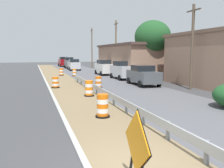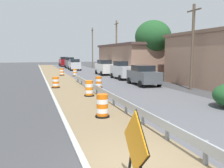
% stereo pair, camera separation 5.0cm
% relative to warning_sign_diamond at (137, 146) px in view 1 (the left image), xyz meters
% --- Properties ---
extents(ground_plane, '(160.00, 160.00, 0.00)m').
position_rel_warning_sign_diamond_xyz_m(ground_plane, '(0.44, 1.02, -1.04)').
color(ground_plane, '#3D3D3F').
extents(median_dirt_strip, '(3.32, 120.00, 0.01)m').
position_rel_warning_sign_diamond_xyz_m(median_dirt_strip, '(0.90, 1.02, -1.04)').
color(median_dirt_strip, '#7F6B4C').
rests_on(median_dirt_strip, ground).
extents(warning_sign_diamond, '(0.12, 1.56, 1.91)m').
position_rel_warning_sign_diamond_xyz_m(warning_sign_diamond, '(0.00, 0.00, 0.00)').
color(warning_sign_diamond, black).
rests_on(warning_sign_diamond, ground).
extents(traffic_barrel_nearest, '(0.71, 0.71, 1.14)m').
position_rel_warning_sign_diamond_xyz_m(traffic_barrel_nearest, '(1.00, 6.30, -0.52)').
color(traffic_barrel_nearest, orange).
rests_on(traffic_barrel_nearest, ground).
extents(traffic_barrel_close, '(0.73, 0.73, 1.14)m').
position_rel_warning_sign_diamond_xyz_m(traffic_barrel_close, '(1.67, 12.20, -0.52)').
color(traffic_barrel_close, orange).
rests_on(traffic_barrel_close, ground).
extents(traffic_barrel_mid, '(0.69, 0.69, 1.04)m').
position_rel_warning_sign_diamond_xyz_m(traffic_barrel_mid, '(3.37, 15.92, -0.57)').
color(traffic_barrel_mid, orange).
rests_on(traffic_barrel_mid, ground).
extents(traffic_barrel_far, '(0.73, 0.73, 0.99)m').
position_rel_warning_sign_diamond_xyz_m(traffic_barrel_far, '(-0.28, 17.28, -0.60)').
color(traffic_barrel_far, orange).
rests_on(traffic_barrel_far, ground).
extents(traffic_barrel_farther, '(0.63, 0.63, 1.00)m').
position_rel_warning_sign_diamond_xyz_m(traffic_barrel_farther, '(3.19, 27.78, -0.59)').
color(traffic_barrel_farther, orange).
rests_on(traffic_barrel_farther, ground).
extents(traffic_barrel_farthest, '(0.69, 0.69, 1.00)m').
position_rel_warning_sign_diamond_xyz_m(traffic_barrel_farthest, '(1.60, 29.35, -0.59)').
color(traffic_barrel_farthest, orange).
rests_on(traffic_barrel_farthest, ground).
extents(car_lead_near_lane, '(2.09, 4.49, 2.05)m').
position_rel_warning_sign_diamond_xyz_m(car_lead_near_lane, '(5.01, 39.35, -0.02)').
color(car_lead_near_lane, silver).
rests_on(car_lead_near_lane, ground).
extents(car_trailing_near_lane, '(2.19, 4.21, 2.15)m').
position_rel_warning_sign_diamond_xyz_m(car_trailing_near_lane, '(7.72, 28.59, 0.03)').
color(car_trailing_near_lane, silver).
rests_on(car_trailing_near_lane, ground).
extents(car_lead_far_lane, '(2.11, 4.81, 2.24)m').
position_rel_warning_sign_diamond_xyz_m(car_lead_far_lane, '(4.72, 52.84, 0.08)').
color(car_lead_far_lane, maroon).
rests_on(car_lead_far_lane, ground).
extents(car_mid_far_lane, '(2.07, 4.44, 2.17)m').
position_rel_warning_sign_diamond_xyz_m(car_mid_far_lane, '(8.13, 22.39, 0.04)').
color(car_mid_far_lane, silver).
rests_on(car_mid_far_lane, ground).
extents(car_trailing_far_lane, '(2.10, 4.09, 2.25)m').
position_rel_warning_sign_diamond_xyz_m(car_trailing_far_lane, '(5.10, 46.11, 0.08)').
color(car_trailing_far_lane, '#4C5156').
rests_on(car_trailing_far_lane, ground).
extents(car_distant_a, '(2.23, 4.48, 1.95)m').
position_rel_warning_sign_diamond_xyz_m(car_distant_a, '(8.08, 16.54, -0.06)').
color(car_distant_a, '#4C5156').
rests_on(car_distant_a, ground).
extents(roadside_shop_far, '(9.27, 14.79, 4.39)m').
position_rel_warning_sign_diamond_xyz_m(roadside_shop_far, '(12.92, 27.63, 1.16)').
color(roadside_shop_far, '#93705B').
rests_on(roadside_shop_far, ground).
extents(utility_pole_near, '(0.24, 1.80, 7.16)m').
position_rel_warning_sign_diamond_xyz_m(utility_pole_near, '(10.73, 12.63, 2.69)').
color(utility_pole_near, brown).
rests_on(utility_pole_near, ground).
extents(utility_pole_mid, '(0.24, 1.80, 8.22)m').
position_rel_warning_sign_diamond_xyz_m(utility_pole_mid, '(10.55, 31.80, 3.23)').
color(utility_pole_mid, brown).
rests_on(utility_pole_mid, ground).
extents(utility_pole_far, '(0.24, 1.80, 8.45)m').
position_rel_warning_sign_diamond_xyz_m(utility_pole_far, '(10.05, 45.97, 3.34)').
color(utility_pole_far, brown).
rests_on(utility_pole_far, ground).
extents(tree_roadside, '(4.34, 4.34, 7.03)m').
position_rel_warning_sign_diamond_xyz_m(tree_roadside, '(11.68, 21.58, 4.01)').
color(tree_roadside, brown).
rests_on(tree_roadside, ground).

